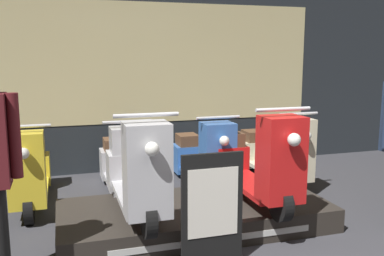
% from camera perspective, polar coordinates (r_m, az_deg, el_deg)
% --- Properties ---
extents(shop_wall_back, '(8.29, 0.09, 3.20)m').
position_cam_1_polar(shop_wall_back, '(6.29, -3.84, 9.08)').
color(shop_wall_back, '#23282D').
rests_on(shop_wall_back, ground_plane).
extents(display_platform, '(2.61, 1.14, 0.23)m').
position_cam_1_polar(display_platform, '(4.28, 0.43, -11.58)').
color(display_platform, '#2D2823').
rests_on(display_platform, ground_plane).
extents(scooter_display_left, '(0.51, 1.64, 1.00)m').
position_cam_1_polar(scooter_display_left, '(3.93, -7.49, -5.94)').
color(scooter_display_left, black).
rests_on(scooter_display_left, display_platform).
extents(scooter_display_right, '(0.51, 1.64, 1.00)m').
position_cam_1_polar(scooter_display_right, '(4.27, 8.26, -4.67)').
color(scooter_display_right, black).
rests_on(scooter_display_right, display_platform).
extents(scooter_backrow_0, '(0.51, 1.64, 1.00)m').
position_cam_1_polar(scooter_backrow_0, '(5.09, -20.71, -5.54)').
color(scooter_backrow_0, black).
rests_on(scooter_backrow_0, ground_plane).
extents(scooter_backrow_1, '(0.51, 1.64, 1.00)m').
position_cam_1_polar(scooter_backrow_1, '(5.11, -9.38, -4.94)').
color(scooter_backrow_1, black).
rests_on(scooter_backrow_1, ground_plane).
extents(scooter_backrow_2, '(0.51, 1.64, 1.00)m').
position_cam_1_polar(scooter_backrow_2, '(5.34, 1.39, -4.19)').
color(scooter_backrow_2, black).
rests_on(scooter_backrow_2, ground_plane).
extents(scooter_backrow_3, '(0.51, 1.64, 1.00)m').
position_cam_1_polar(scooter_backrow_3, '(5.73, 10.98, -3.39)').
color(scooter_backrow_3, black).
rests_on(scooter_backrow_3, ground_plane).
extents(price_sign_board, '(0.50, 0.04, 0.92)m').
position_cam_1_polar(price_sign_board, '(3.43, 2.72, -10.84)').
color(price_sign_board, black).
rests_on(price_sign_board, ground_plane).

